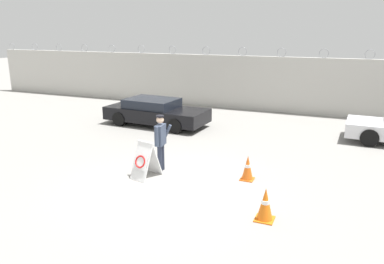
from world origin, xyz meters
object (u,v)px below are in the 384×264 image
(security_guard, at_px, (161,140))
(traffic_cone_near, at_px, (265,204))
(traffic_cone_mid, at_px, (248,168))
(barricade_sign, at_px, (145,160))
(parked_car_front_coupe, at_px, (156,112))

(security_guard, relative_size, traffic_cone_near, 2.25)
(traffic_cone_mid, bearing_deg, barricade_sign, -160.99)
(traffic_cone_near, bearing_deg, traffic_cone_mid, 113.93)
(barricade_sign, distance_m, traffic_cone_mid, 3.02)
(barricade_sign, relative_size, security_guard, 0.63)
(barricade_sign, distance_m, parked_car_front_coupe, 6.33)
(traffic_cone_near, relative_size, parked_car_front_coupe, 0.16)
(barricade_sign, height_order, traffic_cone_near, barricade_sign)
(security_guard, bearing_deg, parked_car_front_coupe, 24.19)
(traffic_cone_near, bearing_deg, barricade_sign, 162.36)
(barricade_sign, height_order, security_guard, security_guard)
(security_guard, height_order, parked_car_front_coupe, security_guard)
(traffic_cone_near, height_order, traffic_cone_mid, traffic_cone_near)
(security_guard, height_order, traffic_cone_mid, security_guard)
(security_guard, distance_m, traffic_cone_mid, 2.76)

